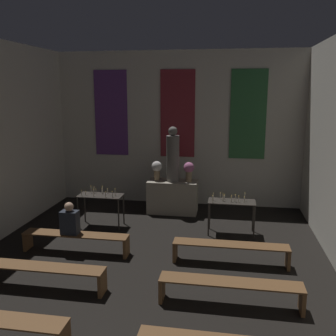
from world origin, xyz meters
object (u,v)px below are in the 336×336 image
statue (173,156)px  candle_rack_left (101,199)px  altar (173,197)px  pew_third_left (41,271)px  person_seated (70,220)px  candle_rack_right (231,205)px  pew_back_left (76,238)px  pew_back_right (230,249)px  flower_vase_right (189,170)px  flower_vase_left (157,169)px  pew_third_right (230,287)px

statue → candle_rack_left: size_ratio=1.36×
altar → pew_third_left: bearing=-109.8°
altar → person_seated: 3.47m
candle_rack_right → pew_back_left: candle_rack_right is taller
statue → pew_back_right: bearing=-61.7°
candle_rack_left → candle_rack_right: bearing=-0.0°
pew_back_left → person_seated: bearing=180.0°
candle_rack_right → altar: bearing=139.9°
statue → flower_vase_right: size_ratio=2.78×
flower_vase_left → candle_rack_left: flower_vase_left is taller
candle_rack_left → person_seated: bearing=-93.5°
flower_vase_left → pew_back_right: bearing=-55.5°
pew_back_right → pew_back_left: bearing=180.0°
pew_third_left → pew_third_right: 3.23m
altar → pew_third_right: (1.62, -4.50, -0.14)m
flower_vase_left → person_seated: (-1.28, -3.00, -0.53)m
person_seated → candle_rack_left: bearing=86.5°
altar → statue: size_ratio=0.91×
candle_rack_right → candle_rack_left: bearing=180.0°
flower_vase_right → candle_rack_left: (-2.08, -1.36, -0.55)m
candle_rack_right → pew_third_left: candle_rack_right is taller
flower_vase_right → pew_third_right: 4.74m
altar → flower_vase_right: 0.91m
pew_third_left → altar: bearing=70.2°
flower_vase_left → candle_rack_right: bearing=-33.4°
statue → flower_vase_right: statue is taller
flower_vase_left → pew_third_left: flower_vase_left is taller
pew_third_right → pew_back_left: bearing=155.1°
statue → candle_rack_right: 2.31m
altar → pew_back_left: (-1.62, -3.00, -0.14)m
flower_vase_right → pew_third_right: bearing=-75.4°
candle_rack_left → pew_back_left: size_ratio=0.49×
statue → pew_back_left: size_ratio=0.67×
flower_vase_right → pew_third_right: size_ratio=0.24×
statue → flower_vase_left: (-0.45, -0.00, -0.36)m
candle_rack_left → pew_third_right: bearing=-44.0°
candle_rack_left → pew_third_right: 4.53m
flower_vase_right → altar: bearing=180.0°
altar → pew_back_right: 3.41m
flower_vase_left → pew_back_right: size_ratio=0.24×
statue → pew_third_right: size_ratio=0.67×
candle_rack_right → pew_third_right: size_ratio=0.49×
candle_rack_right → person_seated: person_seated is taller
flower_vase_left → pew_back_left: size_ratio=0.24×
flower_vase_left → flower_vase_right: 0.90m
candle_rack_left → candle_rack_right: 3.25m
flower_vase_right → pew_third_left: (-2.06, -4.50, -0.93)m
pew_third_left → person_seated: 1.55m
person_seated → flower_vase_right: bearing=54.0°
pew_third_left → person_seated: bearing=94.3°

